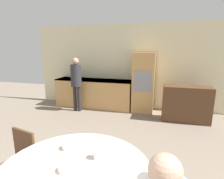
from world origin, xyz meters
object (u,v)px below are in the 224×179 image
person_standing (76,79)px  bowl_near (68,146)px  oven_unit (143,83)px  bowl_centre (66,168)px  cup (97,154)px  sideboard (186,104)px  chair_far_left (18,161)px

person_standing → bowl_near: (1.44, -3.09, -0.21)m
oven_unit → bowl_near: bearing=-97.7°
person_standing → bowl_centre: 3.79m
cup → person_standing: bearing=119.7°
oven_unit → cup: (-0.11, -3.68, -0.06)m
person_standing → cup: person_standing is taller
oven_unit → sideboard: size_ratio=1.49×
oven_unit → bowl_near: 3.63m
oven_unit → person_standing: (-1.93, -0.50, 0.12)m
oven_unit → cup: bearing=-91.7°
cup → oven_unit: bearing=88.3°
oven_unit → sideboard: 1.31m
cup → bowl_centre: 0.33m
sideboard → bowl_centre: bearing=-113.1°
sideboard → bowl_near: sideboard is taller
sideboard → bowl_centre: size_ratio=8.66×
sideboard → chair_far_left: sideboard is taller
oven_unit → person_standing: oven_unit is taller
oven_unit → sideboard: bearing=-22.3°
person_standing → cup: bearing=-60.3°
chair_far_left → person_standing: bearing=116.1°
oven_unit → bowl_centre: bearing=-94.7°
oven_unit → cup: oven_unit is taller
sideboard → bowl_near: 3.54m
chair_far_left → sideboard: bearing=65.9°
oven_unit → chair_far_left: 3.81m
oven_unit → chair_far_left: (-1.19, -3.60, -0.39)m
sideboard → person_standing: person_standing is taller
bowl_centre → bowl_near: bearing=115.8°
sideboard → cup: sideboard is taller
oven_unit → chair_far_left: bearing=-108.2°
person_standing → oven_unit: bearing=14.6°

